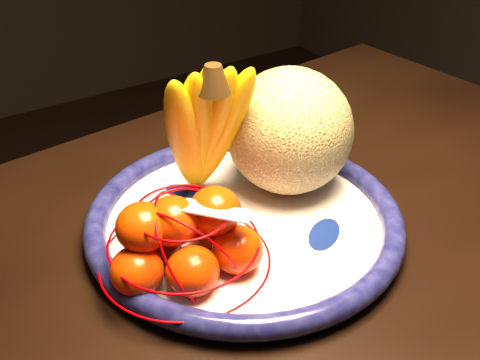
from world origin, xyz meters
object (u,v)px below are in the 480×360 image
fruit_bowl (244,220)px  banana_bunch (203,126)px  cantaloupe (289,131)px  mandarin_bag (184,240)px

fruit_bowl → banana_bunch: bearing=107.7°
cantaloupe → banana_bunch: 0.12m
fruit_bowl → cantaloupe: (0.09, 0.04, 0.08)m
cantaloupe → banana_bunch: banana_bunch is taller
cantaloupe → banana_bunch: (-0.11, 0.03, 0.03)m
banana_bunch → fruit_bowl: bearing=-62.8°
fruit_bowl → mandarin_bag: mandarin_bag is taller
fruit_bowl → cantaloupe: cantaloupe is taller
cantaloupe → banana_bunch: bearing=167.5°
mandarin_bag → fruit_bowl: bearing=20.6°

